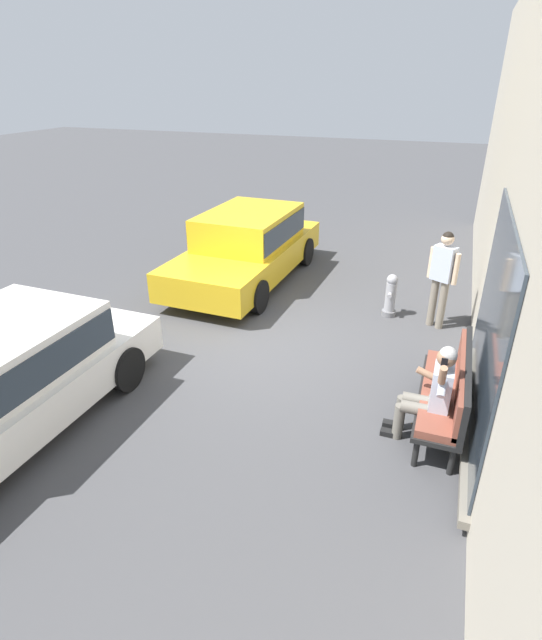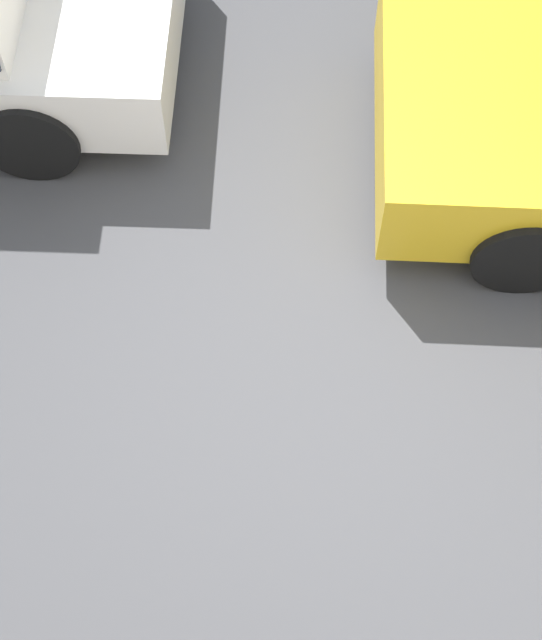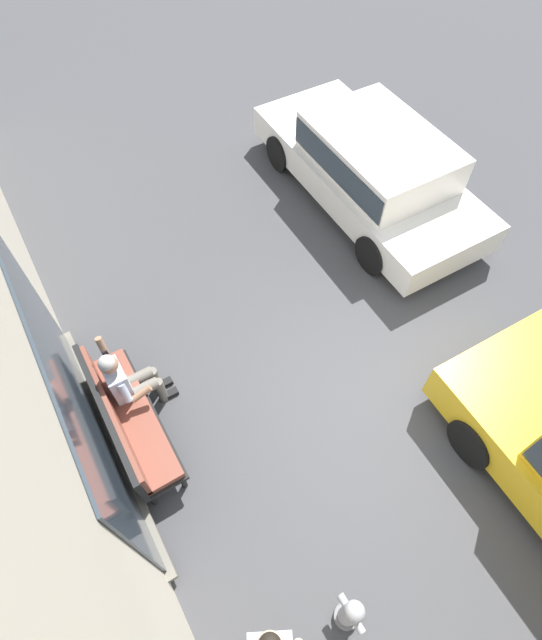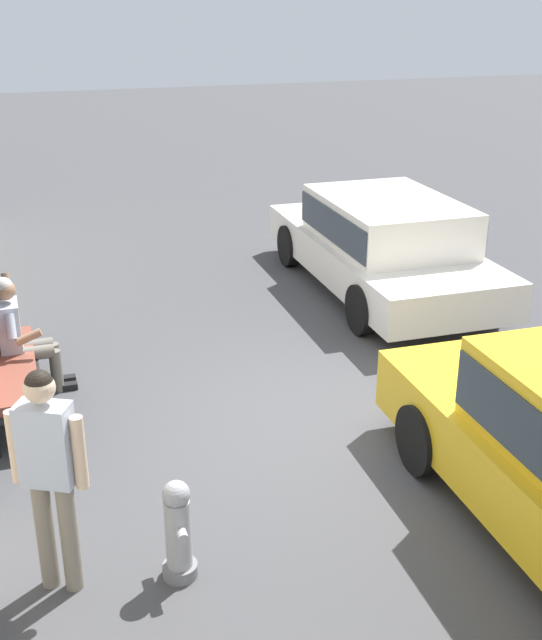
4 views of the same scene
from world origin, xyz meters
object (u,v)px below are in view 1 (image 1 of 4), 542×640
at_px(pedestrian_standing, 442,272).
at_px(fire_hydrant, 391,296).
at_px(person_on_phone, 431,392).
at_px(parked_car_near, 248,243).
at_px(bench, 451,388).

relative_size(pedestrian_standing, fire_hydrant, 2.14).
height_order(person_on_phone, pedestrian_standing, pedestrian_standing).
bearing_deg(pedestrian_standing, parked_car_near, -103.77).
bearing_deg(person_on_phone, fire_hydrant, -164.64).
relative_size(person_on_phone, parked_car_near, 0.28).
height_order(parked_car_near, fire_hydrant, parked_car_near).
xyz_separation_m(person_on_phone, fire_hydrant, (-3.40, -0.93, -0.29)).
bearing_deg(pedestrian_standing, person_on_phone, 1.85).
xyz_separation_m(parked_car_near, pedestrian_standing, (0.98, 4.01, 0.22)).
bearing_deg(fire_hydrant, bench, 20.92).
height_order(person_on_phone, parked_car_near, parked_car_near).
relative_size(person_on_phone, fire_hydrant, 1.62).
height_order(parked_car_near, pedestrian_standing, pedestrian_standing).
bearing_deg(bench, fire_hydrant, -159.08).
distance_m(person_on_phone, fire_hydrant, 3.54).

